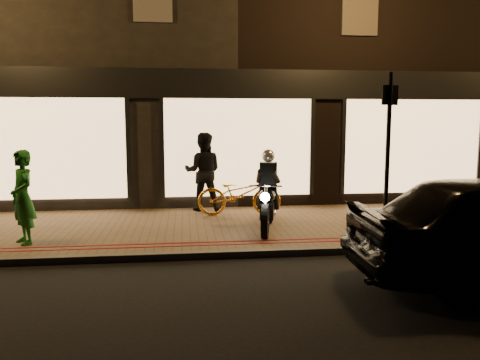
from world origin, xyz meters
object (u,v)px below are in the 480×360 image
object	(u,v)px
motorcycle	(268,199)
sign_post	(388,147)
bicycle_gold	(239,194)
person_green	(23,197)

from	to	relation	value
motorcycle	sign_post	distance (m)	2.46
motorcycle	bicycle_gold	bearing A→B (deg)	118.94
motorcycle	bicycle_gold	xyz separation A→B (m)	(-0.40, 1.45, -0.12)
bicycle_gold	person_green	size ratio (longest dim) A/B	1.14
motorcycle	person_green	xyz separation A→B (m)	(-4.43, -0.55, 0.21)
motorcycle	bicycle_gold	size ratio (longest dim) A/B	1.01
sign_post	bicycle_gold	xyz separation A→B (m)	(-2.42, 2.36, -1.18)
sign_post	bicycle_gold	size ratio (longest dim) A/B	1.59
motorcycle	bicycle_gold	world-z (taller)	motorcycle
motorcycle	sign_post	xyz separation A→B (m)	(2.03, -0.91, 1.06)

